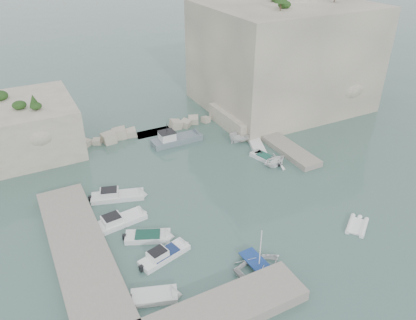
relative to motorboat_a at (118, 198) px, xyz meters
name	(u,v)px	position (x,y,z in m)	size (l,w,h in m)	color
ground	(232,206)	(11.08, -7.54, 0.00)	(400.00, 400.00, 0.00)	#456860
cliff_east	(282,56)	(34.08, 15.46, 8.50)	(26.00, 22.00, 17.00)	beige
cliff_terrace	(246,117)	(24.08, 10.46, 1.25)	(8.00, 10.00, 2.50)	beige
outcrop_west	(15,129)	(-8.92, 17.46, 3.50)	(16.00, 14.00, 7.00)	beige
quay_west	(82,257)	(-5.92, -8.54, 0.55)	(5.00, 24.00, 1.10)	#9E9689
quay_south	(203,319)	(1.08, -20.04, 0.55)	(18.00, 4.00, 1.10)	#9E9689
ledge_east	(278,142)	(24.58, 2.46, 0.40)	(3.00, 16.00, 0.80)	#9E9689
breakwater	(154,128)	(10.08, 14.46, 0.70)	(28.00, 3.00, 1.40)	beige
motorboat_a	(118,198)	(0.00, 0.00, 0.00)	(6.62, 1.97, 1.40)	silver
motorboat_b	(120,223)	(-1.13, -4.62, 0.00)	(6.16, 2.02, 1.40)	white
motorboat_c	(148,239)	(0.67, -8.33, 0.00)	(4.99, 1.82, 0.70)	white
motorboat_d	(165,257)	(1.16, -11.62, 0.00)	(5.63, 1.67, 1.40)	white
motorboat_e	(154,298)	(-1.50, -15.82, 0.00)	(4.33, 1.77, 0.70)	silver
rowboat	(259,268)	(8.39, -16.98, 0.00)	(3.47, 4.85, 1.01)	white
inflatable_dinghy	(357,227)	(20.94, -16.77, 0.00)	(3.66, 1.77, 0.44)	white
tender_east_a	(274,165)	(20.63, -2.32, 0.00)	(3.27, 3.79, 2.00)	white
tender_east_b	(266,160)	(20.44, -0.52, 0.00)	(4.87, 1.66, 0.70)	silver
tender_east_c	(257,148)	(21.25, 2.83, 0.00)	(5.31, 1.72, 0.70)	white
tender_east_d	(244,141)	(20.85, 5.64, 0.00)	(1.90, 5.05, 1.95)	white
work_boat	(177,142)	(11.76, 9.74, 0.00)	(8.20, 2.42, 2.20)	slate
rowboat_mast	(261,247)	(8.39, -16.98, 2.60)	(0.10, 0.10, 4.20)	white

